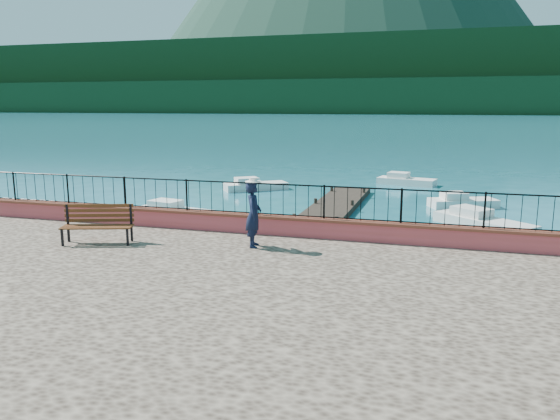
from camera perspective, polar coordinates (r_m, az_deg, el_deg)
The scene contains 14 objects.
ground at distance 13.02m, azimuth 2.31°, elevation -11.90°, with size 2000.00×2000.00×0.00m, color #19596B.
parapet at distance 16.02m, azimuth 5.64°, elevation -1.96°, with size 28.00×0.46×0.58m, color #CA4954.
railing at distance 15.86m, azimuth 5.69°, elevation 0.74°, with size 27.00×0.05×0.95m, color black.
dock at distance 24.64m, azimuth 4.72°, elevation -0.55°, with size 2.00×16.00×0.30m, color #2D231C.
far_forest at distance 311.67m, azimuth 16.40°, elevation 11.28°, with size 900.00×60.00×18.00m, color black.
foothills at distance 372.03m, azimuth 16.60°, elevation 13.15°, with size 900.00×120.00×44.00m, color black.
park_bench at distance 16.21m, azimuth -18.50°, elevation -2.21°, with size 2.05×1.22×1.08m.
person at distance 14.91m, azimuth -2.79°, elevation -0.48°, with size 0.66×0.43×1.80m, color black.
hat at distance 14.75m, azimuth -2.82°, elevation 3.19°, with size 0.44×0.44×0.12m, color white.
boat_0 at distance 25.03m, azimuth -10.83°, elevation 0.05°, with size 3.90×1.30×0.80m, color white.
boat_1 at distance 24.11m, azimuth 20.54°, elevation -0.87°, with size 4.36×1.30×0.80m, color silver.
boat_2 at distance 28.67m, azimuth 18.60°, elevation 1.05°, with size 3.25×1.30×0.80m, color silver.
boat_3 at distance 32.82m, azimuth -2.56°, elevation 2.81°, with size 3.75×1.30×0.80m, color silver.
boat_4 at distance 35.81m, azimuth 13.10°, elevation 3.22°, with size 3.60×1.30×0.80m, color silver.
Camera 1 is at (2.94, -11.63, 5.06)m, focal length 35.00 mm.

